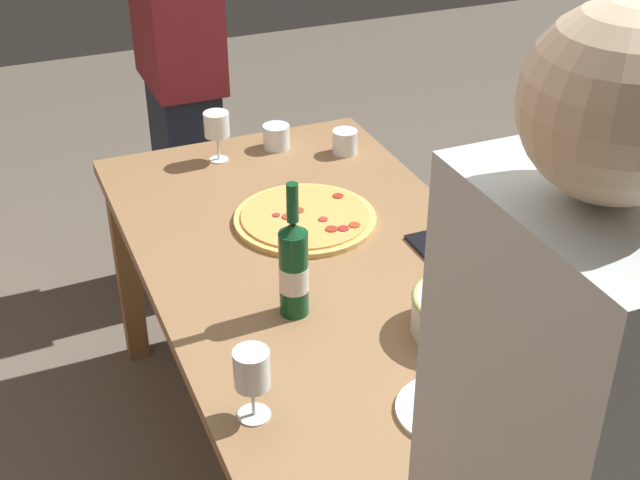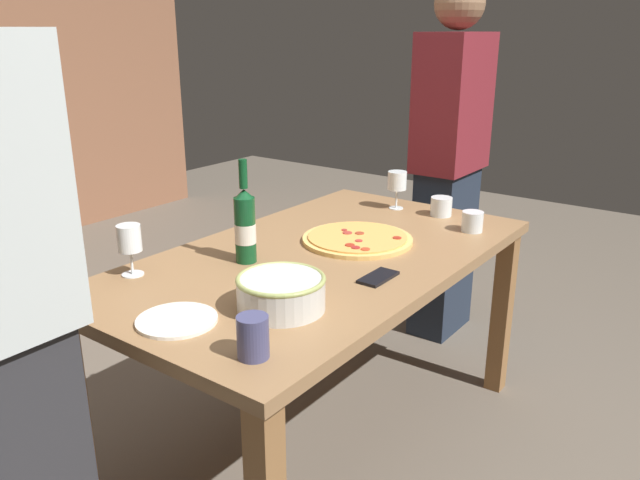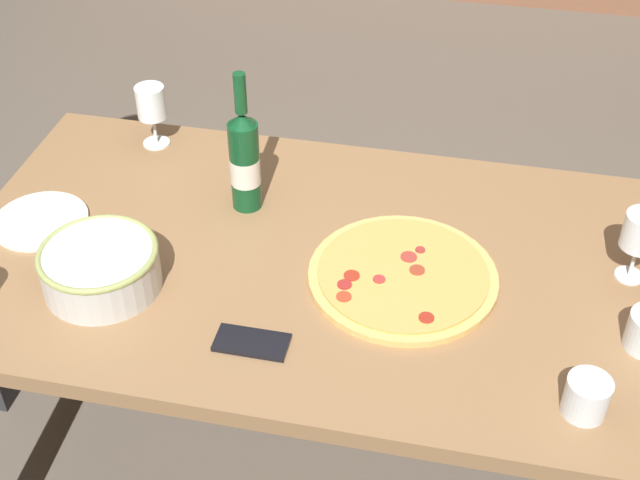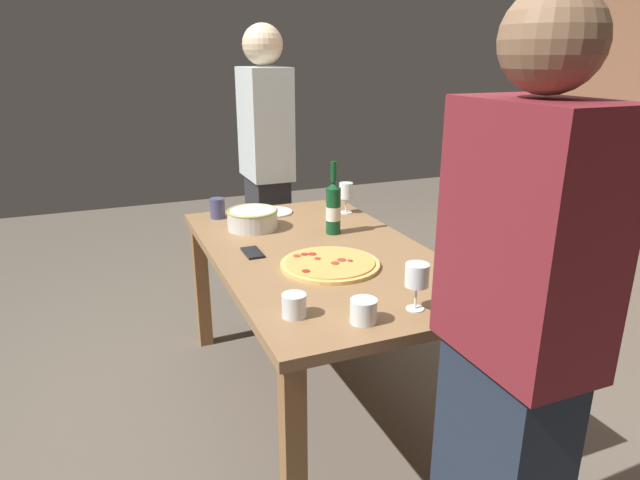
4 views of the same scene
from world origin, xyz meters
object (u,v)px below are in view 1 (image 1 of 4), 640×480
Objects in this scene: pizza at (305,218)px; cell_phone at (428,247)px; wine_glass_by_bottle at (252,373)px; wine_glass_near_pizza at (217,126)px; dining_table at (320,286)px; cup_spare at (345,142)px; wine_bottle at (294,267)px; person_guest_left at (181,74)px; cup_ceramic at (573,362)px; serving_bowl at (465,312)px; side_plate at (448,410)px; cup_amber at (276,137)px.

pizza reaches higher than cell_phone.
wine_glass_near_pizza is at bearing -13.56° from wine_glass_by_bottle.
wine_glass_by_bottle reaches higher than dining_table.
cup_spare is at bearing -37.87° from pizza.
wine_bottle reaches higher than wine_glass_near_pizza.
wine_glass_by_bottle is at bearing 145.79° from wine_bottle.
cup_ceramic is at bearing 8.18° from person_guest_left.
dining_table is 0.69m from wine_glass_near_pizza.
serving_bowl is 1.11m from wine_glass_near_pizza.
cup_ceramic is (-0.67, -0.30, 0.15)m from dining_table.
pizza is 0.23× the size of person_guest_left.
wine_glass_near_pizza is (0.47, 0.11, 0.11)m from pizza.
side_plate is at bearing 86.58° from cup_ceramic.
wine_glass_by_bottle is (-0.08, 0.54, 0.06)m from serving_bowl.
person_guest_left is (1.78, 0.08, 0.12)m from side_plate.
cup_ceramic reaches higher than side_plate.
serving_bowl is 1.72× the size of cell_phone.
dining_table is 19.82× the size of cup_spare.
wine_glass_by_bottle reaches higher than cup_amber.
wine_glass_near_pizza is 1.85× the size of cup_amber.
wine_glass_near_pizza is (1.07, 0.26, 0.07)m from serving_bowl.
cup_spare is (-0.10, -0.39, -0.08)m from wine_glass_near_pizza.
cup_ceramic is 1.21m from cup_spare.
cup_ceramic is 1.83m from person_guest_left.
wine_bottle reaches higher than dining_table.
cup_ceramic is at bearing -154.04° from serving_bowl.
serving_bowl reaches higher than cup_spare.
wine_glass_near_pizza is 0.41m from cup_spare.
side_plate and cell_phone have the same top height.
wine_bottle is at bearing -7.01° from person_guest_left.
cup_amber is (1.18, -0.48, -0.07)m from wine_glass_by_bottle.
wine_glass_near_pizza is 0.82m from cell_phone.
wine_glass_by_bottle is 1.87× the size of cup_amber.
pizza is at bearing -46.31° from cell_phone.
cell_phone is (0.43, -0.64, -0.11)m from wine_glass_by_bottle.
serving_bowl is at bearing -156.83° from dining_table.
cup_amber is 0.76m from cell_phone.
wine_bottle is at bearing 56.86° from serving_bowl.
wine_bottle is 0.92m from cup_amber.
wine_bottle is at bearing 162.46° from cup_amber.
person_guest_left reaches higher than wine_glass_by_bottle.
side_plate is (-0.65, -0.01, 0.10)m from dining_table.
pizza is 2.47× the size of wine_glass_near_pizza.
wine_bottle is at bearing 143.62° from dining_table.
cup_ceramic is 1.29× the size of cup_spare.
cell_phone is (0.13, -0.43, -0.12)m from wine_bottle.
person_guest_left is (1.33, -0.09, -0.01)m from wine_bottle.
serving_bowl is 0.98m from cup_spare.
cup_ceramic reaches higher than serving_bowl.
serving_bowl is (-0.61, -0.15, 0.04)m from pizza.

